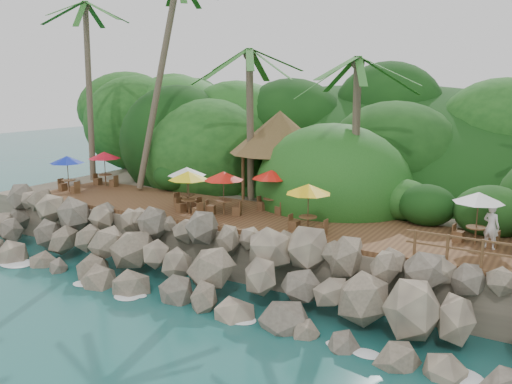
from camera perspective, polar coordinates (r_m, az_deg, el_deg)
The scene contains 11 objects.
ground at distance 20.80m, azimuth -8.72°, elevation -12.12°, with size 140.00×140.00×0.00m, color #19514F.
land_base at distance 33.73m, azimuth 8.76°, elevation -0.97°, with size 32.00×25.20×2.10m, color gray.
jungle_hill at distance 40.85m, azimuth 12.71°, elevation -0.43°, with size 44.80×28.00×15.40m, color #143811.
seawall at distance 21.84m, azimuth -5.45°, elevation -7.62°, with size 29.00×4.00×2.30m, color gray, non-canonical shape.
terrace at distance 24.73m, azimuth 0.00°, elevation -2.72°, with size 26.00×5.00×0.20m, color brown.
jungle_foliage at distance 33.08m, azimuth 8.04°, elevation -3.07°, with size 44.00×16.00×12.00m, color #143811, non-canonical shape.
foam_line at distance 21.00m, azimuth -8.19°, elevation -11.78°, with size 25.20×0.80×0.06m.
palms at distance 26.00m, azimuth 5.82°, elevation 18.32°, with size 34.29×6.50×13.17m.
palapa at distance 27.99m, azimuth 2.56°, elevation 6.41°, with size 5.28×5.28×4.60m.
dining_clusters at distance 23.96m, azimuth 1.00°, elevation 1.18°, with size 25.47×4.88×2.03m.
waiter at distance 21.45m, azimuth 23.82°, elevation -3.40°, with size 0.61×0.40×1.68m, color silver.
Camera 1 is at (12.30, -14.56, 8.33)m, focal length 37.46 mm.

